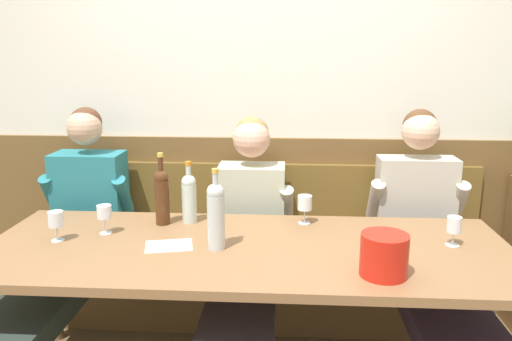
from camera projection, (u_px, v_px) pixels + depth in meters
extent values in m
cube|color=silver|center=(259.00, 88.00, 3.06)|extent=(6.80, 0.08, 2.80)
cube|color=brown|center=(259.00, 222.00, 3.20)|extent=(6.80, 0.03, 1.10)
cube|color=brown|center=(256.00, 285.00, 3.06)|extent=(2.71, 0.42, 0.44)
cube|color=brown|center=(256.00, 247.00, 3.00)|extent=(2.66, 0.39, 0.05)
cube|color=brown|center=(258.00, 199.00, 3.13)|extent=(2.71, 0.04, 0.45)
cube|color=brown|center=(247.00, 250.00, 2.27)|extent=(2.41, 0.91, 0.04)
cylinder|color=brown|center=(52.00, 281.00, 2.80)|extent=(0.07, 0.07, 0.71)
cylinder|color=brown|center=(464.00, 293.00, 2.66)|extent=(0.07, 0.07, 0.71)
cube|color=#2A3732|center=(48.00, 295.00, 2.47)|extent=(0.34, 1.14, 0.11)
cube|color=#24727B|center=(91.00, 197.00, 3.00)|extent=(0.41, 0.23, 0.54)
sphere|color=tan|center=(84.00, 128.00, 2.89)|extent=(0.20, 0.20, 0.20)
sphere|color=brown|center=(86.00, 123.00, 2.91)|extent=(0.19, 0.19, 0.19)
cylinder|color=#24727B|center=(52.00, 194.00, 2.96)|extent=(0.08, 0.20, 0.27)
cylinder|color=#24727B|center=(123.00, 195.00, 2.93)|extent=(0.08, 0.20, 0.27)
cube|color=#342E36|center=(243.00, 302.00, 2.41)|extent=(0.32, 1.14, 0.11)
cube|color=#B3BAA0|center=(252.00, 205.00, 2.94)|extent=(0.38, 0.23, 0.48)
sphere|color=#DDAA8D|center=(251.00, 139.00, 2.84)|extent=(0.21, 0.21, 0.21)
sphere|color=#9A7946|center=(252.00, 134.00, 2.86)|extent=(0.20, 0.20, 0.20)
cylinder|color=#B3BAA0|center=(216.00, 204.00, 2.91)|extent=(0.08, 0.20, 0.27)
cylinder|color=#B3BAA0|center=(286.00, 206.00, 2.88)|extent=(0.08, 0.20, 0.27)
cube|color=#2F2535|center=(441.00, 307.00, 2.36)|extent=(0.37, 1.15, 0.11)
cube|color=#B6B2A1|center=(415.00, 204.00, 2.88)|extent=(0.44, 0.18, 0.54)
sphere|color=beige|center=(421.00, 131.00, 2.77)|extent=(0.21, 0.21, 0.21)
sphere|color=brown|center=(420.00, 126.00, 2.79)|extent=(0.19, 0.19, 0.19)
cylinder|color=#B6B2A1|center=(376.00, 200.00, 2.85)|extent=(0.08, 0.20, 0.27)
cylinder|color=#B6B2A1|center=(458.00, 201.00, 2.82)|extent=(0.08, 0.20, 0.27)
cylinder|color=red|center=(384.00, 255.00, 1.95)|extent=(0.19, 0.19, 0.17)
cylinder|color=#482914|center=(162.00, 202.00, 2.54)|extent=(0.07, 0.07, 0.23)
sphere|color=#482914|center=(161.00, 177.00, 2.51)|extent=(0.07, 0.07, 0.07)
cylinder|color=#482914|center=(161.00, 166.00, 2.49)|extent=(0.03, 0.03, 0.10)
cylinder|color=gold|center=(160.00, 155.00, 2.48)|extent=(0.03, 0.03, 0.02)
cylinder|color=#B7C2BF|center=(216.00, 222.00, 2.21)|extent=(0.08, 0.08, 0.25)
sphere|color=#B7C2BF|center=(216.00, 193.00, 2.18)|extent=(0.08, 0.08, 0.08)
cylinder|color=#B7C2BF|center=(215.00, 182.00, 2.17)|extent=(0.03, 0.03, 0.08)
cylinder|color=gold|center=(215.00, 171.00, 2.16)|extent=(0.03, 0.03, 0.02)
cylinder|color=#B6C8BB|center=(189.00, 204.00, 2.57)|extent=(0.08, 0.08, 0.20)
sphere|color=#B6C8BB|center=(189.00, 182.00, 2.54)|extent=(0.08, 0.08, 0.08)
cylinder|color=#B6C8BB|center=(188.00, 173.00, 2.53)|extent=(0.03, 0.03, 0.08)
cylinder|color=orange|center=(188.00, 163.00, 2.52)|extent=(0.03, 0.03, 0.02)
cylinder|color=silver|center=(304.00, 223.00, 2.57)|extent=(0.06, 0.06, 0.00)
cylinder|color=silver|center=(304.00, 216.00, 2.56)|extent=(0.01, 0.01, 0.07)
cylinder|color=silver|center=(305.00, 203.00, 2.54)|extent=(0.07, 0.07, 0.07)
cylinder|color=#E5DE7F|center=(305.00, 207.00, 2.55)|extent=(0.06, 0.06, 0.03)
cylinder|color=silver|center=(58.00, 240.00, 2.33)|extent=(0.06, 0.06, 0.00)
cylinder|color=silver|center=(57.00, 233.00, 2.32)|extent=(0.01, 0.01, 0.07)
cylinder|color=silver|center=(56.00, 219.00, 2.31)|extent=(0.07, 0.07, 0.07)
cylinder|color=#E8CE7B|center=(56.00, 223.00, 2.31)|extent=(0.06, 0.06, 0.03)
cylinder|color=silver|center=(452.00, 245.00, 2.27)|extent=(0.06, 0.06, 0.00)
cylinder|color=silver|center=(453.00, 238.00, 2.27)|extent=(0.01, 0.01, 0.06)
cylinder|color=silver|center=(454.00, 225.00, 2.25)|extent=(0.06, 0.06, 0.07)
cylinder|color=silver|center=(106.00, 233.00, 2.43)|extent=(0.06, 0.06, 0.00)
cylinder|color=silver|center=(105.00, 225.00, 2.42)|extent=(0.01, 0.01, 0.08)
cylinder|color=silver|center=(104.00, 212.00, 2.40)|extent=(0.07, 0.07, 0.06)
cube|color=white|center=(169.00, 246.00, 2.27)|extent=(0.24, 0.19, 0.00)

